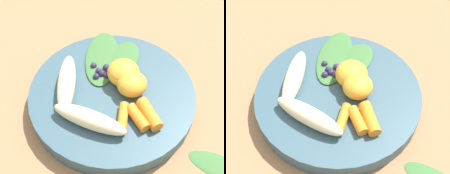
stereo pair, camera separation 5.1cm
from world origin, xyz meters
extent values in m
plane|color=#99704C|center=(0.00, 0.00, 0.00)|extent=(2.40, 2.40, 0.00)
cylinder|color=#385666|center=(0.00, 0.00, 0.02)|extent=(0.28, 0.28, 0.03)
ellipsoid|color=beige|center=(-0.07, 0.02, 0.05)|extent=(0.05, 0.12, 0.03)
ellipsoid|color=beige|center=(-0.01, 0.07, 0.05)|extent=(0.12, 0.06, 0.03)
ellipsoid|color=#F4A833|center=(0.03, -0.01, 0.05)|extent=(0.05, 0.05, 0.04)
ellipsoid|color=#F4A833|center=(0.01, -0.03, 0.05)|extent=(0.05, 0.05, 0.04)
cylinder|color=orange|center=(-0.05, -0.03, 0.04)|extent=(0.05, 0.02, 0.02)
cylinder|color=orange|center=(-0.05, -0.05, 0.04)|extent=(0.05, 0.04, 0.02)
cylinder|color=orange|center=(-0.04, -0.07, 0.04)|extent=(0.06, 0.05, 0.02)
sphere|color=#2D234C|center=(0.03, 0.02, 0.04)|extent=(0.01, 0.01, 0.01)
sphere|color=#2D234C|center=(0.03, 0.03, 0.04)|extent=(0.01, 0.01, 0.01)
sphere|color=#2D234C|center=(0.02, 0.03, 0.04)|extent=(0.01, 0.01, 0.01)
sphere|color=#2D234C|center=(0.04, 0.01, 0.04)|extent=(0.01, 0.01, 0.01)
sphere|color=#2D234C|center=(0.04, 0.02, 0.04)|extent=(0.01, 0.01, 0.01)
sphere|color=#2D234C|center=(0.04, 0.04, 0.04)|extent=(0.01, 0.01, 0.01)
sphere|color=#2D234C|center=(0.03, 0.03, 0.04)|extent=(0.01, 0.01, 0.01)
ellipsoid|color=#3D7038|center=(0.07, 0.00, 0.03)|extent=(0.11, 0.07, 0.01)
ellipsoid|color=#3D7038|center=(0.07, 0.04, 0.03)|extent=(0.15, 0.09, 0.01)
camera|label=1|loc=(-0.32, -0.08, 0.44)|focal=49.35mm
camera|label=2|loc=(-0.30, -0.13, 0.44)|focal=49.35mm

